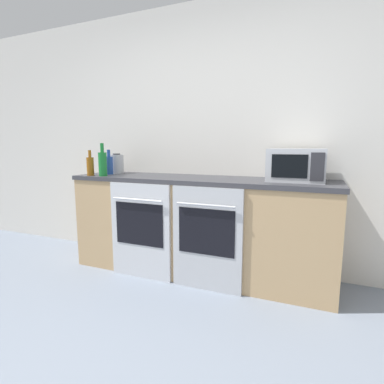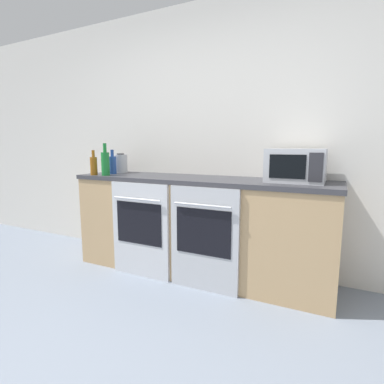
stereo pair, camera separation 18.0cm
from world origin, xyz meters
name	(u,v)px [view 1 (the left image)]	position (x,y,z in m)	size (l,w,h in m)	color
wall_back	(210,138)	(0.00, 2.00, 1.30)	(10.00, 0.06, 2.60)	silver
counter_back	(198,226)	(0.00, 1.68, 0.47)	(2.46, 0.61, 0.93)	tan
oven_left	(140,231)	(-0.45, 1.38, 0.45)	(0.61, 0.06, 0.89)	silver
oven_right	(207,239)	(0.20, 1.38, 0.45)	(0.61, 0.06, 0.89)	#B7BABF
microwave	(296,165)	(0.85, 1.73, 1.06)	(0.45, 0.37, 0.27)	#B7BABF
bottle_amber	(90,166)	(-1.06, 1.46, 1.03)	(0.07, 0.07, 0.25)	#8C5114
bottle_green	(103,163)	(-0.92, 1.47, 1.05)	(0.08, 0.08, 0.32)	#19722D
bottle_blue	(109,165)	(-0.98, 1.64, 1.03)	(0.08, 0.08, 0.25)	#234793
kettle	(117,164)	(-0.98, 1.78, 1.03)	(0.14, 0.14, 0.21)	#B7BABF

